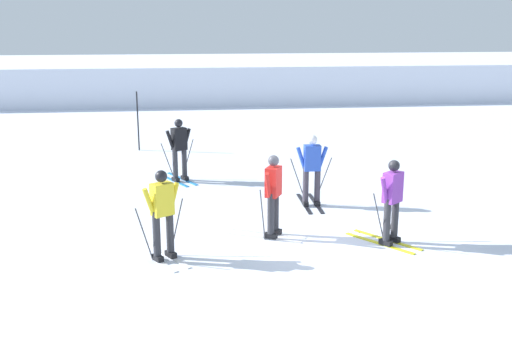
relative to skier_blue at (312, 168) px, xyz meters
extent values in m
plane|color=silver|center=(0.15, -2.71, -0.92)|extent=(120.00, 120.00, 0.00)
cube|color=silver|center=(0.15, 19.14, 0.05)|extent=(80.00, 6.31, 1.92)
cube|color=black|center=(-0.14, 0.14, -0.91)|extent=(0.10, 1.60, 0.02)
cube|color=black|center=(0.14, 0.14, -0.91)|extent=(0.10, 1.60, 0.02)
cube|color=black|center=(-0.14, -0.01, -0.85)|extent=(0.12, 0.26, 0.10)
cube|color=black|center=(0.14, -0.01, -0.85)|extent=(0.12, 0.26, 0.10)
cylinder|color=#38333D|center=(-0.14, -0.01, -0.37)|extent=(0.14, 0.14, 0.85)
cylinder|color=#38333D|center=(0.14, -0.01, -0.37)|extent=(0.14, 0.14, 0.85)
cube|color=#284CB7|center=(0.00, -0.01, 0.25)|extent=(0.38, 0.24, 0.60)
cylinder|color=#284CB7|center=(-0.25, 0.01, 0.24)|extent=(0.26, 0.09, 0.55)
cylinder|color=#284CB7|center=(0.25, 0.01, 0.24)|extent=(0.26, 0.09, 0.55)
sphere|color=silver|center=(0.00, -0.01, 0.68)|extent=(0.22, 0.22, 0.22)
cylinder|color=#38383D|center=(-0.29, 0.09, -0.35)|extent=(0.42, 0.03, 1.15)
cylinder|color=#38383D|center=(0.29, 0.09, -0.35)|extent=(0.42, 0.03, 1.15)
cube|color=silver|center=(-3.55, -2.90, -0.91)|extent=(0.93, 1.40, 0.02)
cube|color=silver|center=(-3.31, -2.75, -0.91)|extent=(0.93, 1.40, 0.02)
cube|color=black|center=(-3.47, -3.03, -0.85)|extent=(0.24, 0.28, 0.10)
cube|color=black|center=(-3.23, -2.88, -0.85)|extent=(0.24, 0.28, 0.10)
cylinder|color=#2D2D33|center=(-3.47, -3.03, -0.37)|extent=(0.14, 0.14, 0.85)
cylinder|color=#2D2D33|center=(-3.23, -2.88, -0.37)|extent=(0.14, 0.14, 0.85)
cube|color=yellow|center=(-3.35, -2.95, 0.25)|extent=(0.45, 0.41, 0.60)
cylinder|color=yellow|center=(-3.57, -3.07, 0.24)|extent=(0.26, 0.21, 0.55)
cylinder|color=yellow|center=(-3.15, -2.80, 0.24)|extent=(0.26, 0.21, 0.55)
sphere|color=black|center=(-3.35, -2.95, 0.68)|extent=(0.22, 0.22, 0.22)
cylinder|color=#38383D|center=(-3.69, -3.05, -0.38)|extent=(0.29, 0.20, 1.07)
cylinder|color=#38383D|center=(-3.12, -2.69, -0.38)|extent=(0.29, 0.20, 1.07)
cube|color=gold|center=(0.86, -2.60, -0.91)|extent=(1.06, 1.31, 0.02)
cube|color=gold|center=(1.08, -2.43, -0.91)|extent=(1.06, 1.31, 0.02)
cube|color=black|center=(0.95, -2.72, -0.85)|extent=(0.26, 0.28, 0.10)
cube|color=black|center=(1.17, -2.55, -0.85)|extent=(0.26, 0.28, 0.10)
cylinder|color=#2D2D33|center=(0.95, -2.72, -0.37)|extent=(0.14, 0.14, 0.85)
cylinder|color=#2D2D33|center=(1.17, -2.55, -0.37)|extent=(0.14, 0.14, 0.85)
cube|color=purple|center=(1.06, -2.64, 0.25)|extent=(0.45, 0.42, 0.60)
cylinder|color=purple|center=(0.85, -2.78, 0.24)|extent=(0.26, 0.23, 0.55)
cylinder|color=purple|center=(1.25, -2.47, 0.24)|extent=(0.26, 0.23, 0.55)
sphere|color=black|center=(1.06, -2.64, 0.68)|extent=(0.22, 0.22, 0.22)
cylinder|color=#38383D|center=(0.79, -2.72, -0.35)|extent=(0.39, 0.31, 1.13)
cylinder|color=#38383D|center=(1.21, -2.39, -0.35)|extent=(0.39, 0.31, 1.13)
cube|color=silver|center=(-1.38, -2.04, -0.91)|extent=(1.47, 0.81, 0.02)
cube|color=silver|center=(-1.25, -1.79, -0.91)|extent=(1.47, 0.81, 0.02)
cube|color=black|center=(-1.24, -2.10, -0.85)|extent=(0.29, 0.23, 0.10)
cube|color=black|center=(-1.12, -1.86, -0.85)|extent=(0.29, 0.23, 0.10)
cylinder|color=#2D2D33|center=(-1.24, -2.10, -0.37)|extent=(0.14, 0.14, 0.85)
cylinder|color=#2D2D33|center=(-1.12, -1.86, -0.37)|extent=(0.14, 0.14, 0.85)
cube|color=red|center=(-1.18, -1.98, 0.25)|extent=(0.39, 0.45, 0.60)
cylinder|color=red|center=(-1.31, -2.19, 0.24)|extent=(0.20, 0.27, 0.55)
cylinder|color=red|center=(-1.08, -1.75, 0.24)|extent=(0.20, 0.27, 0.55)
sphere|color=#4C4C56|center=(-1.18, -1.98, 0.68)|extent=(0.22, 0.22, 0.22)
cylinder|color=#38383D|center=(-1.43, -2.24, -0.36)|extent=(0.16, 0.28, 1.13)
cylinder|color=#38383D|center=(-1.11, -1.63, -0.36)|extent=(0.16, 0.28, 1.13)
cube|color=#237AC6|center=(-3.31, 2.62, -0.91)|extent=(0.87, 1.44, 0.02)
cube|color=#237AC6|center=(-3.07, 2.75, -0.91)|extent=(0.87, 1.44, 0.02)
cube|color=black|center=(-3.24, 2.49, -0.85)|extent=(0.23, 0.29, 0.10)
cube|color=black|center=(-2.99, 2.62, -0.85)|extent=(0.23, 0.29, 0.10)
cylinder|color=#2D2D33|center=(-3.24, 2.49, -0.37)|extent=(0.14, 0.14, 0.85)
cylinder|color=#2D2D33|center=(-2.99, 2.62, -0.37)|extent=(0.14, 0.14, 0.85)
cube|color=black|center=(-3.12, 2.55, 0.25)|extent=(0.45, 0.40, 0.60)
cylinder|color=black|center=(-3.34, 2.45, 0.24)|extent=(0.27, 0.20, 0.55)
cylinder|color=black|center=(-2.91, 2.70, 0.24)|extent=(0.27, 0.20, 0.55)
sphere|color=black|center=(-3.12, 2.55, 0.68)|extent=(0.22, 0.22, 0.22)
cylinder|color=#38383D|center=(-3.42, 2.49, -0.37)|extent=(0.36, 0.22, 1.10)
cylinder|color=#38383D|center=(-2.91, 2.79, -0.37)|extent=(0.36, 0.22, 1.10)
cylinder|color=black|center=(-4.53, 6.63, 0.07)|extent=(0.05, 0.05, 1.97)
camera|label=1|loc=(-2.80, -13.67, 3.51)|focal=42.98mm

